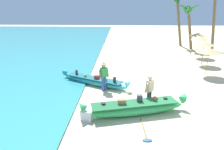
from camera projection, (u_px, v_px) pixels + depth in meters
ground_plane at (159, 106)px, 10.70m from camera, size 80.00×80.00×0.00m
boat_green_foreground at (135, 108)px, 9.80m from camera, size 4.80×1.94×0.86m
boat_cyan_midground at (94, 81)px, 13.40m from camera, size 4.38×2.68×0.74m
person_vendor_hatted at (104, 74)px, 12.32m from camera, size 0.57×0.45×1.66m
person_tourist_customer at (149, 89)px, 10.33m from camera, size 0.51×0.54×1.59m
parasol_row_0 at (209, 50)px, 14.64m from camera, size 1.60×1.60×1.91m
parasol_row_1 at (204, 43)px, 17.21m from camera, size 1.60×1.60×1.91m
parasol_row_2 at (200, 38)px, 19.66m from camera, size 1.60×1.60×1.91m
parasol_row_3 at (198, 34)px, 21.89m from camera, size 1.60×1.60×1.91m
palm_tree_tall_inland at (178, 3)px, 24.11m from camera, size 2.35×2.79×5.85m
palm_tree_mid_cluster at (188, 12)px, 22.55m from camera, size 2.81×2.52×4.80m
cooler_box at (87, 115)px, 9.37m from camera, size 0.57×0.48×0.44m
paddle at (145, 132)px, 8.48m from camera, size 0.37×1.68×0.05m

